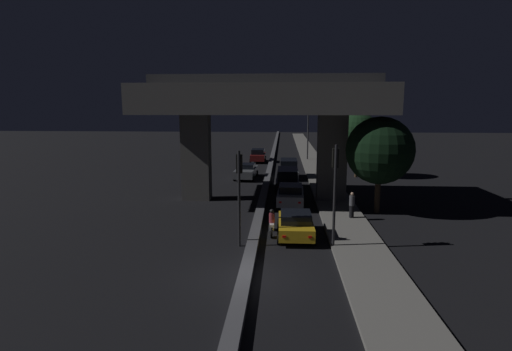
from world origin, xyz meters
name	(u,v)px	position (x,y,z in m)	size (l,w,h in m)	color
ground_plane	(246,277)	(0.00, 0.00, 0.00)	(200.00, 200.00, 0.00)	black
median_divider	(271,162)	(0.00, 35.00, 0.16)	(0.57, 126.00, 0.32)	#4C4C51
sidewalk_right	(318,171)	(5.33, 28.00, 0.08)	(2.76, 126.00, 0.17)	slate
elevated_overpass	(263,105)	(0.00, 14.15, 7.15)	(17.35, 9.82, 9.43)	#5B5956
traffic_light_left_of_median	(239,181)	(-0.69, 3.89, 3.35)	(0.30, 0.49, 4.92)	black
traffic_light_right_of_median	(335,178)	(4.05, 3.89, 3.57)	(0.30, 0.49, 5.24)	black
street_lamp	(306,124)	(4.44, 37.89, 4.85)	(2.32, 0.32, 8.22)	#2D2D30
car_taxi_yellow_lead	(296,224)	(2.21, 5.41, 0.74)	(2.02, 3.96, 1.42)	gold
car_silver_second	(290,195)	(2.06, 12.54, 0.81)	(2.11, 4.25, 1.56)	gray
car_black_third	(287,179)	(1.89, 18.22, 0.98)	(2.08, 4.74, 1.82)	black
car_grey_fourth	(289,168)	(2.07, 23.98, 0.99)	(2.02, 4.27, 1.89)	#515459
car_grey_lead_oncoming	(246,171)	(-2.17, 23.55, 0.74)	(2.20, 4.90, 1.46)	#515459
car_dark_red_second_oncoming	(258,155)	(-1.75, 35.63, 0.88)	(1.98, 4.09, 1.70)	#591414
motorcycle_white_filtering_near	(272,224)	(0.91, 5.88, 0.61)	(0.32, 1.97, 1.43)	black
pedestrian_on_sidewalk	(352,205)	(5.83, 9.02, 0.98)	(0.34, 0.34, 1.62)	black
roadside_tree_kerbside_near	(380,151)	(7.83, 10.92, 4.21)	(4.44, 4.44, 6.44)	#38281C
roadside_tree_kerbside_mid	(358,131)	(8.93, 25.07, 4.65)	(3.87, 3.87, 6.60)	#38281C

